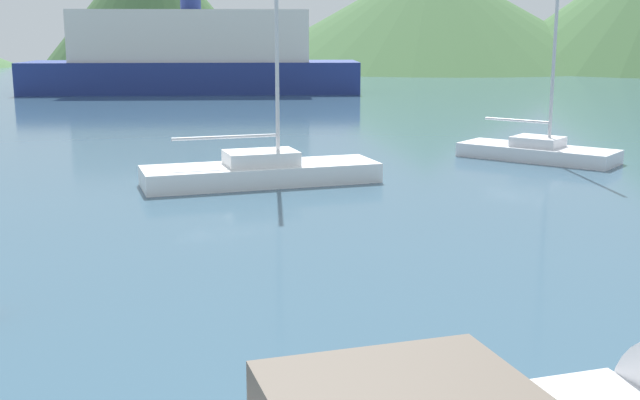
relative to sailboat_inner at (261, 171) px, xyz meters
The scene contains 4 objects.
sailboat_inner is the anchor object (origin of this frame).
sailboat_middle 10.92m from the sailboat_inner, 25.80° to the left, with size 5.72×4.98×8.82m.
ferry_distant 38.66m from the sailboat_inner, 102.26° to the left, with size 25.64×7.68×7.83m.
hill_east 84.75m from the sailboat_inner, 79.23° to the left, with size 50.48×50.48×13.84m.
Camera 1 is at (0.60, -2.45, 4.68)m, focal length 45.00 mm.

